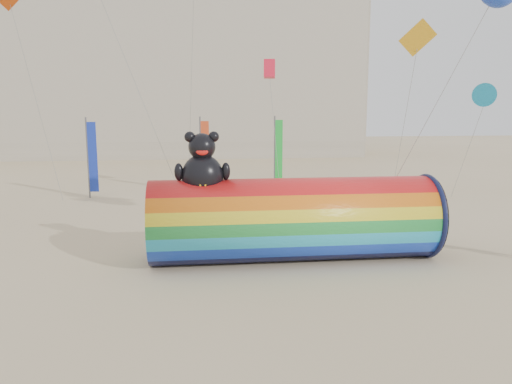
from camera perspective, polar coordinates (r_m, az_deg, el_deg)
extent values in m
plane|color=#CCB58C|center=(19.37, -0.94, -7.79)|extent=(160.00, 160.00, 0.00)
cube|color=#B7AD99|center=(65.31, -16.20, 12.94)|extent=(60.00, 15.00, 20.00)
cube|color=#28303D|center=(57.91, -17.44, 13.86)|extent=(59.50, 0.12, 17.00)
cylinder|color=red|center=(19.15, 4.31, -3.12)|extent=(10.85, 3.16, 3.16)
torus|color=#0F1438|center=(20.83, 18.82, -2.57)|extent=(0.22, 3.32, 3.32)
cylinder|color=black|center=(20.88, 19.14, -2.56)|extent=(0.05, 3.13, 3.13)
ellipsoid|color=black|center=(18.49, -6.14, 1.81)|extent=(1.55, 1.38, 1.63)
ellipsoid|color=yellow|center=(18.01, -6.11, 1.31)|extent=(0.80, 0.35, 0.70)
sphere|color=black|center=(18.37, -6.20, 5.16)|extent=(0.99, 0.99, 0.99)
sphere|color=black|center=(18.35, -7.58, 6.26)|extent=(0.40, 0.40, 0.40)
sphere|color=black|center=(18.36, -4.86, 6.31)|extent=(0.40, 0.40, 0.40)
ellipsoid|color=red|center=(17.98, -6.17, 4.63)|extent=(0.44, 0.16, 0.28)
ellipsoid|color=black|center=(18.38, -8.82, 2.27)|extent=(0.33, 0.33, 0.65)
ellipsoid|color=black|center=(18.40, -3.47, 2.38)|extent=(0.33, 0.33, 0.65)
cylinder|color=#59595E|center=(33.89, -18.67, 3.71)|extent=(0.10, 0.10, 5.20)
cube|color=#172EAC|center=(33.82, -18.16, 3.81)|extent=(0.56, 0.06, 4.50)
cylinder|color=#59595E|center=(34.34, -6.35, 4.22)|extent=(0.10, 0.10, 5.20)
cube|color=#CB421C|center=(34.34, -5.83, 4.32)|extent=(0.56, 0.06, 4.50)
cylinder|color=#59595E|center=(37.36, 2.15, 4.71)|extent=(0.10, 0.10, 5.20)
cube|color=green|center=(37.41, 2.62, 4.79)|extent=(0.56, 0.06, 4.50)
cube|color=orange|center=(27.02, 17.99, 16.44)|extent=(1.08, 0.06, 1.52)
cone|color=#178EBB|center=(31.79, 24.78, 10.02)|extent=(1.32, 1.32, 1.19)
cube|color=#F61B38|center=(31.70, 1.56, 13.89)|extent=(0.68, 0.68, 1.08)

